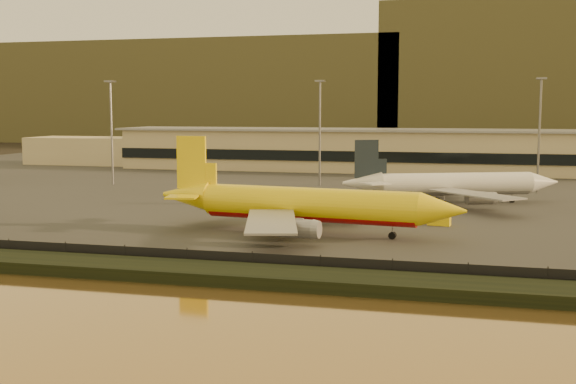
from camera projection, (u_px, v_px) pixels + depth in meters
ground at (267, 251)px, 95.69m from camera, size 900.00×900.00×0.00m
embankment at (224, 274)px, 79.27m from camera, size 320.00×7.00×1.40m
tarmac at (369, 181)px, 187.03m from camera, size 320.00×220.00×0.20m
perimeter_fence at (236, 261)px, 83.05m from camera, size 300.00×0.05×2.20m
terminal_building at (336, 150)px, 219.32m from camera, size 202.00×25.00×12.60m
apron_light_masts at (424, 123)px, 162.26m from camera, size 152.20×12.20×25.40m
distant_hills at (394, 87)px, 424.17m from camera, size 470.00×160.00×70.00m
dhl_cargo_jet at (304, 205)px, 107.73m from camera, size 48.04×46.76×14.34m
white_narrowbody_jet at (452, 185)px, 141.58m from camera, size 42.27×39.90×12.66m
gse_vehicle_yellow at (439, 220)px, 115.55m from camera, size 3.77×2.14×1.60m
gse_vehicle_white at (241, 205)px, 133.10m from camera, size 4.04×2.73×1.67m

